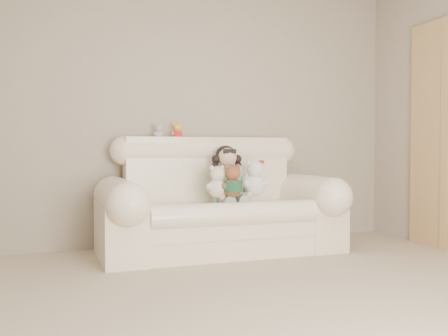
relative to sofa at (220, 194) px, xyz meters
The scene contains 10 objects.
floor 2.08m from the sofa, 97.31° to the right, with size 5.00×5.00×0.00m, color gray.
wall_back 0.97m from the sofa, 116.87° to the left, with size 4.50×4.50×0.00m, color tan.
sofa is the anchor object (origin of this frame).
door_panel 2.12m from the sofa, 16.99° to the right, with size 0.06×0.90×2.10m, color #A57647.
seated_child 0.21m from the sofa, 40.12° to the left, with size 0.32×0.39×0.54m, color #347C59, non-canonical shape.
brown_teddy 0.23m from the sofa, 72.56° to the right, with size 0.21×0.17×0.34m, color brown, non-canonical shape.
white_cat 0.35m from the sofa, 20.13° to the right, with size 0.24×0.19×0.38m, color white, non-canonical shape.
cream_teddy 0.21m from the sofa, 119.94° to the right, with size 0.21×0.16×0.32m, color beige, non-canonical shape.
yellow_mini_bear 0.75m from the sofa, 128.48° to the left, with size 0.11×0.08×0.17m, color yellow, non-canonical shape.
grey_mini_plush 0.83m from the sofa, 141.58° to the left, with size 0.10×0.08×0.15m, color #A9AAB0, non-canonical shape.
Camera 1 is at (-1.22, -2.21, 0.90)m, focal length 40.57 mm.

